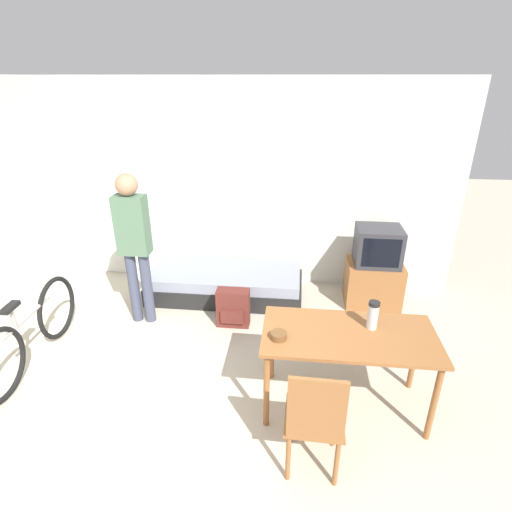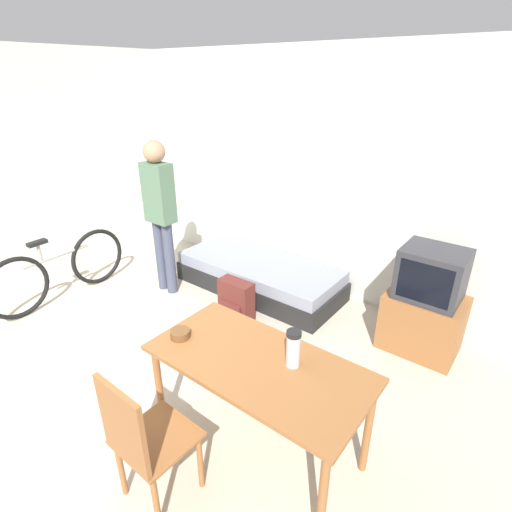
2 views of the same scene
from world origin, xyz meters
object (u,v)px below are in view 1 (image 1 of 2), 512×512
object	(u,v)px
tv	(375,269)
thermos_flask	(373,314)
bicycle	(31,333)
person_standing	(134,239)
backpack	(233,308)
mate_bowl	(279,335)
daybed	(226,283)
wooden_chair	(315,419)
dining_table	(348,342)

from	to	relation	value
tv	thermos_flask	size ratio (longest dim) A/B	4.13
bicycle	person_standing	size ratio (longest dim) A/B	0.94
thermos_flask	backpack	distance (m)	1.83
person_standing	mate_bowl	xyz separation A→B (m)	(1.67, -1.26, -0.26)
daybed	wooden_chair	size ratio (longest dim) A/B	2.08
daybed	tv	bearing A→B (deg)	0.58
tv	bicycle	bearing A→B (deg)	-156.17
wooden_chair	backpack	bearing A→B (deg)	115.36
person_standing	thermos_flask	bearing A→B (deg)	-22.81
wooden_chair	thermos_flask	xyz separation A→B (m)	(0.48, 0.81, 0.36)
wooden_chair	mate_bowl	xyz separation A→B (m)	(-0.29, 0.58, 0.25)
daybed	backpack	size ratio (longest dim) A/B	4.34
tv	wooden_chair	xyz separation A→B (m)	(-0.81, -2.55, 0.06)
person_standing	backpack	size ratio (longest dim) A/B	3.85
bicycle	wooden_chair	bearing A→B (deg)	-19.26
daybed	mate_bowl	size ratio (longest dim) A/B	14.82
wooden_chair	person_standing	bearing A→B (deg)	136.84
dining_table	backpack	size ratio (longest dim) A/B	3.09
thermos_flask	backpack	size ratio (longest dim) A/B	0.54
daybed	thermos_flask	distance (m)	2.43
wooden_chair	backpack	world-z (taller)	wooden_chair
dining_table	mate_bowl	xyz separation A→B (m)	(-0.57, -0.13, 0.12)
person_standing	daybed	bearing A→B (deg)	38.19
wooden_chair	bicycle	distance (m)	2.93
tv	backpack	size ratio (longest dim) A/B	2.23
daybed	person_standing	world-z (taller)	person_standing
person_standing	dining_table	bearing A→B (deg)	-26.69
tv	mate_bowl	xyz separation A→B (m)	(-1.10, -1.97, 0.31)
bicycle	mate_bowl	xyz separation A→B (m)	(2.48, -0.38, 0.43)
tv	thermos_flask	bearing A→B (deg)	-101.09
bicycle	person_standing	bearing A→B (deg)	47.38
tv	backpack	world-z (taller)	tv
mate_bowl	backpack	size ratio (longest dim) A/B	0.29
wooden_chair	thermos_flask	size ratio (longest dim) A/B	3.86
daybed	thermos_flask	size ratio (longest dim) A/B	8.03
person_standing	tv	bearing A→B (deg)	14.31
bicycle	backpack	distance (m)	2.09
person_standing	backpack	xyz separation A→B (m)	(1.09, 0.01, -0.82)
dining_table	wooden_chair	xyz separation A→B (m)	(-0.29, -0.71, -0.14)
tv	wooden_chair	bearing A→B (deg)	-107.73
tv	wooden_chair	world-z (taller)	tv
dining_table	bicycle	world-z (taller)	bicycle
daybed	dining_table	distance (m)	2.33
thermos_flask	daybed	bearing A→B (deg)	132.33
backpack	bicycle	bearing A→B (deg)	-155.02
dining_table	bicycle	bearing A→B (deg)	175.20
mate_bowl	thermos_flask	bearing A→B (deg)	16.92
mate_bowl	wooden_chair	bearing A→B (deg)	-63.62
daybed	dining_table	xyz separation A→B (m)	(1.37, -1.82, 0.49)
tv	mate_bowl	world-z (taller)	tv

